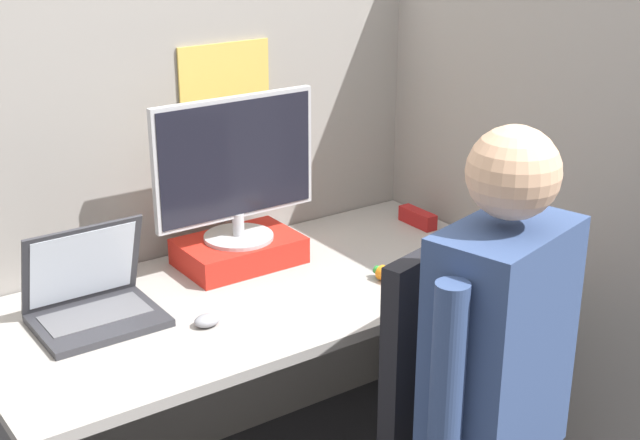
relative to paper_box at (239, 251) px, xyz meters
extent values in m
cube|color=gray|center=(-0.05, 0.20, 0.06)|extent=(2.09, 0.04, 1.68)
cube|color=gold|center=(0.07, 0.18, 0.45)|extent=(0.31, 0.01, 0.30)
cube|color=#F4EA66|center=(-0.09, 0.18, 0.24)|extent=(0.08, 0.01, 0.08)
cube|color=#EA9EC6|center=(0.09, 0.18, 0.37)|extent=(0.07, 0.01, 0.07)
cube|color=gray|center=(0.77, -0.27, 0.06)|extent=(0.04, 1.39, 1.68)
cube|color=#9E9993|center=(-0.05, -0.19, -0.06)|extent=(1.59, 0.74, 0.03)
cube|color=#4C4C51|center=(0.71, -0.19, -0.42)|extent=(0.03, 0.63, 0.71)
cube|color=red|center=(0.00, 0.00, 0.00)|extent=(0.36, 0.24, 0.08)
cylinder|color=#B2B2B7|center=(0.00, 0.00, 0.05)|extent=(0.21, 0.21, 0.01)
cylinder|color=#B2B2B7|center=(0.00, 0.00, 0.09)|extent=(0.04, 0.04, 0.07)
cube|color=#B2B2B7|center=(0.00, 0.00, 0.29)|extent=(0.52, 0.02, 0.36)
cube|color=black|center=(0.00, -0.01, 0.29)|extent=(0.50, 0.00, 0.34)
cube|color=#2D2D33|center=(-0.50, -0.14, -0.03)|extent=(0.32, 0.25, 0.02)
cube|color=#5B5B60|center=(-0.50, -0.12, -0.02)|extent=(0.27, 0.14, 0.00)
cube|color=#2D2D33|center=(-0.50, -0.05, 0.10)|extent=(0.32, 0.09, 0.24)
cube|color=silver|center=(-0.50, -0.06, 0.10)|extent=(0.28, 0.08, 0.21)
ellipsoid|color=gray|center=(-0.28, -0.31, -0.02)|extent=(0.07, 0.05, 0.03)
cube|color=#A31919|center=(0.66, -0.06, -0.01)|extent=(0.04, 0.15, 0.05)
cone|color=orange|center=(0.28, -0.41, -0.02)|extent=(0.05, 0.13, 0.05)
cylinder|color=green|center=(0.28, -0.33, -0.02)|extent=(0.03, 0.02, 0.03)
cube|color=black|center=(0.13, -0.75, -0.02)|extent=(0.44, 0.16, 0.53)
cube|color=#334775|center=(0.07, -1.00, 0.11)|extent=(0.38, 0.28, 0.55)
sphere|color=#D8A884|center=(0.07, -1.00, 0.50)|extent=(0.19, 0.19, 0.19)
cylinder|color=#334775|center=(-0.13, -1.06, 0.11)|extent=(0.07, 0.07, 0.44)
cylinder|color=#334775|center=(0.27, -0.95, 0.11)|extent=(0.07, 0.07, 0.44)
camera|label=1|loc=(-1.22, -2.18, 1.04)|focal=50.00mm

